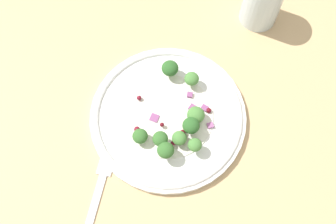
% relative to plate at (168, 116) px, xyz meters
% --- Properties ---
extents(ground_plane, '(1.80, 1.80, 0.02)m').
position_rel_plate_xyz_m(ground_plane, '(0.03, 0.02, -0.02)').
color(ground_plane, tan).
extents(plate, '(0.26, 0.26, 0.02)m').
position_rel_plate_xyz_m(plate, '(0.00, 0.00, 0.00)').
color(plate, white).
rests_on(plate, ground_plane).
extents(dressing_pool, '(0.15, 0.15, 0.00)m').
position_rel_plate_xyz_m(dressing_pool, '(0.00, -0.00, 0.00)').
color(dressing_pool, white).
rests_on(dressing_pool, plate).
extents(broccoli_floret_0, '(0.02, 0.02, 0.02)m').
position_rel_plate_xyz_m(broccoli_floret_0, '(0.05, -0.01, 0.02)').
color(broccoli_floret_0, '#8EB77A').
rests_on(broccoli_floret_0, plate).
extents(broccoli_floret_1, '(0.02, 0.02, 0.03)m').
position_rel_plate_xyz_m(broccoli_floret_1, '(0.04, -0.04, 0.03)').
color(broccoli_floret_1, '#ADD18E').
rests_on(broccoli_floret_1, plate).
extents(broccoli_floret_2, '(0.03, 0.03, 0.03)m').
position_rel_plate_xyz_m(broccoli_floret_2, '(0.04, 0.01, 0.03)').
color(broccoli_floret_2, '#ADD18E').
rests_on(broccoli_floret_2, plate).
extents(broccoli_floret_3, '(0.02, 0.02, 0.03)m').
position_rel_plate_xyz_m(broccoli_floret_3, '(-0.03, 0.06, 0.02)').
color(broccoli_floret_3, '#8EB77A').
rests_on(broccoli_floret_3, plate).
extents(broccoli_floret_4, '(0.02, 0.02, 0.03)m').
position_rel_plate_xyz_m(broccoli_floret_4, '(0.01, -0.06, 0.02)').
color(broccoli_floret_4, '#ADD18E').
rests_on(broccoli_floret_4, plate).
extents(broccoli_floret_5, '(0.03, 0.03, 0.03)m').
position_rel_plate_xyz_m(broccoli_floret_5, '(0.03, 0.04, 0.02)').
color(broccoli_floret_5, '#9EC684').
rests_on(broccoli_floret_5, plate).
extents(broccoli_floret_6, '(0.03, 0.03, 0.03)m').
position_rel_plate_xyz_m(broccoli_floret_6, '(0.06, -0.04, 0.03)').
color(broccoli_floret_6, '#ADD18E').
rests_on(broccoli_floret_6, plate).
extents(broccoli_floret_7, '(0.03, 0.03, 0.03)m').
position_rel_plate_xyz_m(broccoli_floret_7, '(-0.06, 0.04, 0.02)').
color(broccoli_floret_7, '#9EC684').
rests_on(broccoli_floret_7, plate).
extents(broccoli_floret_8, '(0.02, 0.02, 0.02)m').
position_rel_plate_xyz_m(broccoli_floret_8, '(0.07, 0.01, 0.02)').
color(broccoli_floret_8, '#8EB77A').
rests_on(broccoli_floret_8, plate).
extents(cranberry_0, '(0.01, 0.01, 0.01)m').
position_rel_plate_xyz_m(cranberry_0, '(0.03, 0.06, 0.01)').
color(cranberry_0, maroon).
rests_on(cranberry_0, plate).
extents(cranberry_1, '(0.01, 0.01, 0.01)m').
position_rel_plate_xyz_m(cranberry_1, '(0.04, 0.00, 0.01)').
color(cranberry_1, maroon).
rests_on(cranberry_1, plate).
extents(cranberry_2, '(0.01, 0.01, 0.01)m').
position_rel_plate_xyz_m(cranberry_2, '(0.05, -0.00, 0.01)').
color(cranberry_2, maroon).
rests_on(cranberry_2, plate).
extents(cranberry_3, '(0.01, 0.01, 0.01)m').
position_rel_plate_xyz_m(cranberry_3, '(0.01, -0.02, 0.01)').
color(cranberry_3, maroon).
rests_on(cranberry_3, plate).
extents(cranberry_4, '(0.01, 0.01, 0.01)m').
position_rel_plate_xyz_m(cranberry_4, '(0.05, -0.02, 0.01)').
color(cranberry_4, maroon).
rests_on(cranberry_4, plate).
extents(cranberry_5, '(0.01, 0.01, 0.01)m').
position_rel_plate_xyz_m(cranberry_5, '(-0.00, -0.06, 0.01)').
color(cranberry_5, maroon).
rests_on(cranberry_5, plate).
extents(cranberry_6, '(0.01, 0.01, 0.01)m').
position_rel_plate_xyz_m(cranberry_6, '(-0.05, -0.03, 0.01)').
color(cranberry_6, maroon).
rests_on(cranberry_6, plate).
extents(onion_bit_0, '(0.01, 0.01, 0.00)m').
position_rel_plate_xyz_m(onion_bit_0, '(0.05, -0.01, 0.01)').
color(onion_bit_0, '#843D75').
rests_on(onion_bit_0, plate).
extents(onion_bit_1, '(0.01, 0.01, 0.01)m').
position_rel_plate_xyz_m(onion_bit_1, '(-0.01, 0.05, 0.01)').
color(onion_bit_1, '#934C84').
rests_on(onion_bit_1, plate).
extents(onion_bit_2, '(0.01, 0.01, 0.00)m').
position_rel_plate_xyz_m(onion_bit_2, '(0.01, 0.04, 0.01)').
color(onion_bit_2, '#934C84').
rests_on(onion_bit_2, plate).
extents(onion_bit_3, '(0.01, 0.01, 0.00)m').
position_rel_plate_xyz_m(onion_bit_3, '(0.05, 0.05, 0.01)').
color(onion_bit_3, '#A35B93').
rests_on(onion_bit_3, plate).
extents(onion_bit_4, '(0.01, 0.01, 0.01)m').
position_rel_plate_xyz_m(onion_bit_4, '(0.02, 0.06, 0.01)').
color(onion_bit_4, '#934C84').
rests_on(onion_bit_4, plate).
extents(onion_bit_5, '(0.02, 0.02, 0.00)m').
position_rel_plate_xyz_m(onion_bit_5, '(-0.01, -0.02, 0.01)').
color(onion_bit_5, '#934C84').
rests_on(onion_bit_5, plate).
extents(fork, '(0.15, 0.14, 0.01)m').
position_rel_plate_xyz_m(fork, '(0.06, -0.17, -0.01)').
color(fork, silver).
rests_on(fork, ground_plane).
extents(water_glass, '(0.07, 0.07, 0.10)m').
position_rel_plate_xyz_m(water_glass, '(-0.09, 0.25, 0.04)').
color(water_glass, silver).
rests_on(water_glass, ground_plane).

